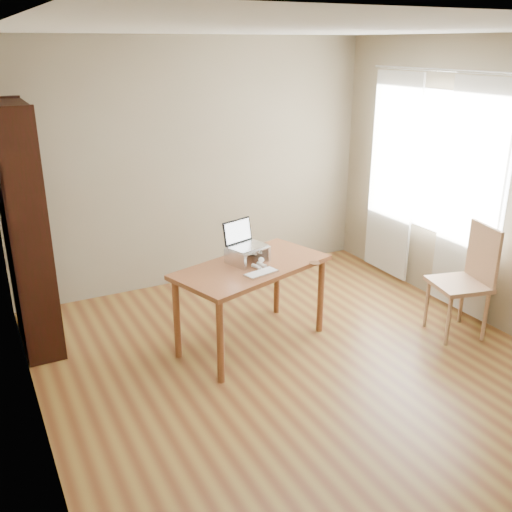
{
  "coord_description": "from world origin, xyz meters",
  "views": [
    {
      "loc": [
        -2.22,
        -3.39,
        2.52
      ],
      "look_at": [
        -0.14,
        0.61,
        0.83
      ],
      "focal_mm": 40.0,
      "sensor_mm": 36.0,
      "label": 1
    }
  ],
  "objects_px": {
    "keyboard": "(261,273)",
    "chair": "(466,276)",
    "laptop": "(245,239)",
    "cat": "(245,253)",
    "desk": "(252,276)",
    "bookshelf": "(26,229)"
  },
  "relations": [
    {
      "from": "keyboard",
      "to": "chair",
      "type": "bearing_deg",
      "value": -27.26
    },
    {
      "from": "cat",
      "to": "chair",
      "type": "height_order",
      "value": "chair"
    },
    {
      "from": "laptop",
      "to": "cat",
      "type": "height_order",
      "value": "laptop"
    },
    {
      "from": "laptop",
      "to": "keyboard",
      "type": "distance_m",
      "value": 0.4
    },
    {
      "from": "cat",
      "to": "laptop",
      "type": "bearing_deg",
      "value": 46.44
    },
    {
      "from": "bookshelf",
      "to": "keyboard",
      "type": "relative_size",
      "value": 6.84
    },
    {
      "from": "desk",
      "to": "chair",
      "type": "distance_m",
      "value": 1.94
    },
    {
      "from": "laptop",
      "to": "chair",
      "type": "bearing_deg",
      "value": -41.66
    },
    {
      "from": "cat",
      "to": "chair",
      "type": "relative_size",
      "value": 0.48
    },
    {
      "from": "laptop",
      "to": "chair",
      "type": "distance_m",
      "value": 2.03
    },
    {
      "from": "chair",
      "to": "desk",
      "type": "bearing_deg",
      "value": 172.7
    },
    {
      "from": "bookshelf",
      "to": "cat",
      "type": "bearing_deg",
      "value": -26.25
    },
    {
      "from": "chair",
      "to": "bookshelf",
      "type": "bearing_deg",
      "value": 168.64
    },
    {
      "from": "laptop",
      "to": "chair",
      "type": "xyz_separation_m",
      "value": [
        1.81,
        -0.83,
        -0.38
      ]
    },
    {
      "from": "bookshelf",
      "to": "chair",
      "type": "bearing_deg",
      "value": -24.93
    },
    {
      "from": "chair",
      "to": "cat",
      "type": "bearing_deg",
      "value": 169.85
    },
    {
      "from": "cat",
      "to": "chair",
      "type": "xyz_separation_m",
      "value": [
        1.83,
        -0.8,
        -0.26
      ]
    },
    {
      "from": "desk",
      "to": "laptop",
      "type": "height_order",
      "value": "laptop"
    },
    {
      "from": "desk",
      "to": "cat",
      "type": "relative_size",
      "value": 3.01
    },
    {
      "from": "keyboard",
      "to": "cat",
      "type": "bearing_deg",
      "value": 74.79
    },
    {
      "from": "cat",
      "to": "bookshelf",
      "type": "bearing_deg",
      "value": 138.32
    },
    {
      "from": "bookshelf",
      "to": "chair",
      "type": "xyz_separation_m",
      "value": [
        3.48,
        -1.62,
        -0.49
      ]
    }
  ]
}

